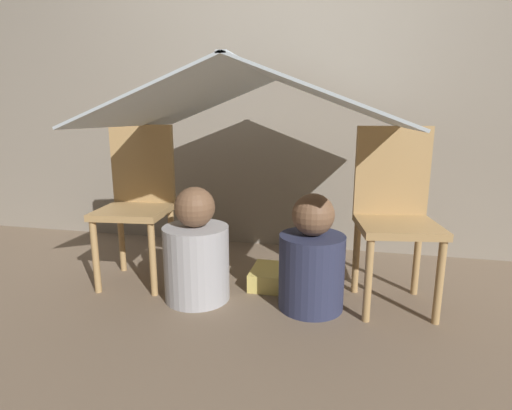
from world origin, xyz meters
TOP-DOWN VIEW (x-y plane):
  - ground_plane at (0.00, 0.00)m, footprint 8.80×8.80m
  - wall_back at (0.00, 0.93)m, footprint 7.00×0.05m
  - chair_left at (-0.71, 0.13)m, footprint 0.41×0.41m
  - chair_right at (0.69, 0.13)m, footprint 0.43×0.43m
  - sheet_canopy at (0.00, 0.06)m, footprint 1.41×1.14m
  - person_front at (-0.29, -0.06)m, footprint 0.34×0.34m
  - person_second at (0.30, -0.03)m, footprint 0.32×0.32m
  - floor_cushion at (0.12, 0.18)m, footprint 0.34×0.27m

SIDE VIEW (x-z plane):
  - ground_plane at x=0.00m, z-range 0.00..0.00m
  - floor_cushion at x=0.12m, z-range 0.00..0.10m
  - person_second at x=0.30m, z-range -0.05..0.53m
  - person_front at x=-0.29m, z-range -0.05..0.54m
  - chair_left at x=-0.71m, z-range 0.04..0.93m
  - chair_right at x=0.69m, z-range 0.04..0.93m
  - sheet_canopy at x=0.00m, z-range 0.89..1.17m
  - wall_back at x=0.00m, z-range 0.00..2.50m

